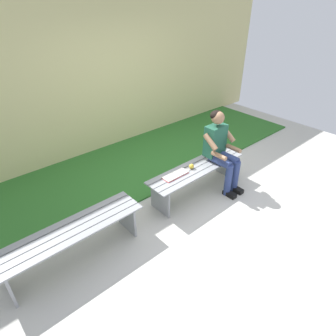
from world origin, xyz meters
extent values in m
cube|color=beige|center=(1.04, 1.00, -0.02)|extent=(10.00, 7.00, 0.04)
cube|color=#2D6B28|center=(1.04, -1.47, 0.01)|extent=(9.00, 2.20, 0.03)
cube|color=#D1C684|center=(0.50, -2.43, 1.50)|extent=(9.50, 0.24, 2.99)
cube|color=gray|center=(0.00, -0.17, 0.45)|extent=(1.74, 0.11, 0.02)
cube|color=gray|center=(0.00, -0.06, 0.45)|extent=(1.74, 0.11, 0.02)
cube|color=gray|center=(0.00, 0.06, 0.45)|extent=(1.74, 0.11, 0.02)
cube|color=gray|center=(0.00, 0.17, 0.45)|extent=(1.74, 0.11, 0.02)
cube|color=gray|center=(-0.75, -0.01, 0.22)|extent=(0.03, 0.39, 0.44)
cube|color=gray|center=(0.75, 0.01, 0.22)|extent=(0.03, 0.39, 0.44)
cube|color=gray|center=(2.07, -0.17, 0.45)|extent=(1.74, 0.11, 0.02)
cube|color=gray|center=(2.07, -0.06, 0.45)|extent=(1.74, 0.11, 0.02)
cube|color=gray|center=(2.07, 0.06, 0.45)|extent=(1.74, 0.11, 0.02)
cube|color=gray|center=(2.07, 0.17, 0.45)|extent=(1.74, 0.11, 0.02)
cube|color=gray|center=(1.32, -0.01, 0.22)|extent=(0.03, 0.39, 0.44)
cube|color=gray|center=(2.82, 0.01, 0.22)|extent=(0.03, 0.39, 0.44)
cube|color=#1E513D|center=(-0.41, -0.02, 0.78)|extent=(0.34, 0.20, 0.50)
sphere|color=#936B4C|center=(-0.41, -0.01, 1.16)|extent=(0.20, 0.20, 0.20)
ellipsoid|color=black|center=(-0.41, -0.04, 1.19)|extent=(0.20, 0.19, 0.15)
cylinder|color=navy|center=(-0.50, 0.18, 0.53)|extent=(0.13, 0.40, 0.13)
cylinder|color=navy|center=(-0.32, 0.18, 0.53)|extent=(0.13, 0.40, 0.13)
cylinder|color=navy|center=(-0.50, 0.38, 0.27)|extent=(0.11, 0.11, 0.53)
cube|color=black|center=(-0.50, 0.44, 0.04)|extent=(0.10, 0.22, 0.07)
cylinder|color=navy|center=(-0.32, 0.38, 0.27)|extent=(0.11, 0.11, 0.53)
cube|color=black|center=(-0.32, 0.44, 0.04)|extent=(0.10, 0.22, 0.07)
cylinder|color=#936B4C|center=(-0.62, 0.06, 0.85)|extent=(0.08, 0.28, 0.23)
cylinder|color=#936B4C|center=(-0.59, 0.22, 0.67)|extent=(0.07, 0.26, 0.07)
cylinder|color=#936B4C|center=(-0.20, 0.06, 0.85)|extent=(0.08, 0.28, 0.23)
cylinder|color=#936B4C|center=(-0.23, 0.22, 0.67)|extent=(0.07, 0.26, 0.07)
sphere|color=gold|center=(0.09, -0.03, 0.50)|extent=(0.08, 0.08, 0.08)
cube|color=white|center=(0.31, -0.05, 0.47)|extent=(0.20, 0.15, 0.02)
cube|color=white|center=(0.51, -0.04, 0.47)|extent=(0.20, 0.15, 0.02)
cube|color=red|center=(0.41, -0.04, 0.46)|extent=(0.41, 0.16, 0.01)
camera|label=1|loc=(2.79, 2.51, 2.75)|focal=30.31mm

